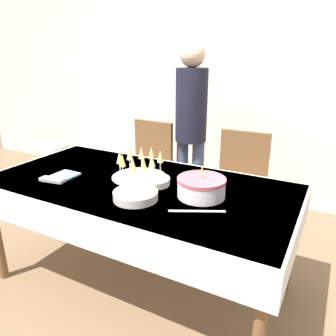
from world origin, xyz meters
The scene contains 14 objects.
ground_plane centered at (0.00, 0.00, 0.00)m, with size 12.00×12.00×0.00m, color brown.
wall_back centered at (0.00, 1.84, 1.35)m, with size 8.00×0.05×2.70m.
dining_table centered at (0.00, 0.00, 0.67)m, with size 1.98×1.00×0.77m.
dining_chair_far_left centered at (-0.44, 0.82, 0.53)m, with size 0.44×0.44×0.97m.
dining_chair_far_right centered at (0.44, 0.82, 0.53)m, with size 0.44×0.44×0.97m.
birthday_cake centered at (0.44, 0.00, 0.83)m, with size 0.28×0.28×0.19m.
champagne_tray centered at (-0.05, 0.09, 0.86)m, with size 0.37×0.37×0.18m.
plate_stack_main centered at (0.13, -0.21, 0.79)m, with size 0.26×0.26×0.05m.
plate_stack_dessert centered at (0.10, 0.03, 0.79)m, with size 0.21×0.21×0.04m.
cake_knife centered at (0.50, -0.19, 0.77)m, with size 0.28×0.15×0.00m.
fork_pile centered at (-0.50, -0.24, 0.78)m, with size 0.18×0.08×0.02m.
napkin_pile centered at (-0.50, -0.13, 0.77)m, with size 0.15×0.15×0.01m.
person_standing centered at (-0.10, 1.03, 1.00)m, with size 0.28×0.28×1.65m.
high_chair centered at (-1.37, 0.61, 0.48)m, with size 0.33×0.35×0.71m.
Camera 1 is at (1.10, -1.62, 1.56)m, focal length 35.00 mm.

